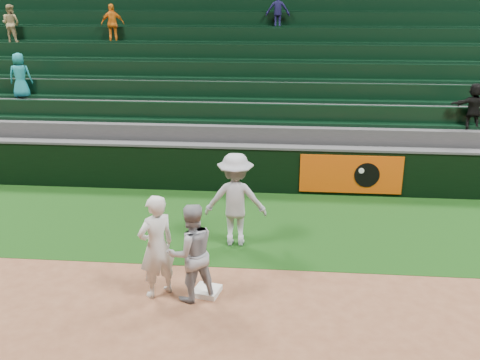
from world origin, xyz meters
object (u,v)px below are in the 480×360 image
at_px(first_base, 207,291).
at_px(baserunner, 191,253).
at_px(first_baseman, 156,246).
at_px(base_coach, 236,200).

distance_m(first_base, baserunner, 0.86).
relative_size(first_baseman, baserunner, 1.06).
height_order(first_base, base_coach, base_coach).
height_order(first_baseman, baserunner, first_baseman).
bearing_deg(base_coach, first_base, 79.37).
bearing_deg(baserunner, first_base, -170.77).
xyz_separation_m(baserunner, base_coach, (0.53, 2.18, 0.12)).
bearing_deg(first_baseman, first_base, 143.33).
bearing_deg(first_base, base_coach, 81.29).
distance_m(first_baseman, baserunner, 0.61).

